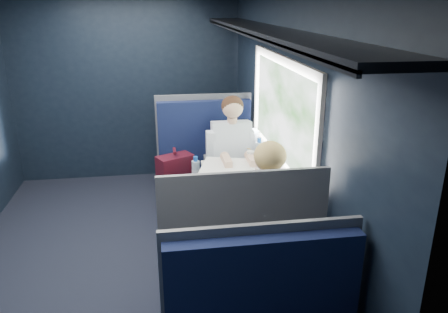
{
  "coord_description": "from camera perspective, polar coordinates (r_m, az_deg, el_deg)",
  "views": [
    {
      "loc": [
        0.37,
        -3.45,
        2.19
      ],
      "look_at": [
        0.9,
        0.0,
        0.95
      ],
      "focal_mm": 35.0,
      "sensor_mm": 36.0,
      "label": 1
    }
  ],
  "objects": [
    {
      "name": "ground",
      "position": [
        4.11,
        -12.87,
        -13.31
      ],
      "size": [
        2.8,
        4.2,
        0.01
      ],
      "primitive_type": "cube",
      "color": "black"
    },
    {
      "name": "woman",
      "position": [
        3.19,
        5.53,
        -7.81
      ],
      "size": [
        0.53,
        0.56,
        1.32
      ],
      "color": "black",
      "rests_on": "ground"
    },
    {
      "name": "bottle_small",
      "position": [
        4.15,
        4.59,
        0.63
      ],
      "size": [
        0.07,
        0.07,
        0.25
      ],
      "color": "silver",
      "rests_on": "table"
    },
    {
      "name": "laptop",
      "position": [
        3.88,
        6.61,
        -1.52
      ],
      "size": [
        0.27,
        0.33,
        0.23
      ],
      "color": "silver",
      "rests_on": "table"
    },
    {
      "name": "seat_bay_far",
      "position": [
        3.16,
        1.56,
        -14.6
      ],
      "size": [
        1.04,
        0.62,
        1.26
      ],
      "color": "#0B1233",
      "rests_on": "ground"
    },
    {
      "name": "room_shell",
      "position": [
        3.54,
        -14.3,
        7.34
      ],
      "size": [
        3.0,
        4.4,
        2.4
      ],
      "color": "black",
      "rests_on": "ground"
    },
    {
      "name": "man",
      "position": [
        4.46,
        1.18,
        0.31
      ],
      "size": [
        0.53,
        0.56,
        1.32
      ],
      "color": "black",
      "rests_on": "ground"
    },
    {
      "name": "seat_bay_near",
      "position": [
        4.69,
        -2.43,
        -2.58
      ],
      "size": [
        1.06,
        0.62,
        1.26
      ],
      "color": "#0B1233",
      "rests_on": "ground"
    },
    {
      "name": "papers",
      "position": [
        3.88,
        0.85,
        -2.3
      ],
      "size": [
        0.79,
        0.96,
        0.01
      ],
      "primitive_type": "cube",
      "rotation": [
        0.0,
        0.0,
        -0.29
      ],
      "color": "white",
      "rests_on": "table"
    },
    {
      "name": "table",
      "position": [
        3.83,
        1.96,
        -3.94
      ],
      "size": [
        0.62,
        1.0,
        0.74
      ],
      "color": "#54565E",
      "rests_on": "ground"
    },
    {
      "name": "seat_row_front",
      "position": [
        5.56,
        -3.32,
        0.88
      ],
      "size": [
        1.04,
        0.51,
        1.16
      ],
      "color": "#0B1233",
      "rests_on": "ground"
    },
    {
      "name": "cup",
      "position": [
        4.22,
        3.47,
        0.11
      ],
      "size": [
        0.07,
        0.07,
        0.09
      ],
      "primitive_type": "cylinder",
      "color": "white",
      "rests_on": "table"
    }
  ]
}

